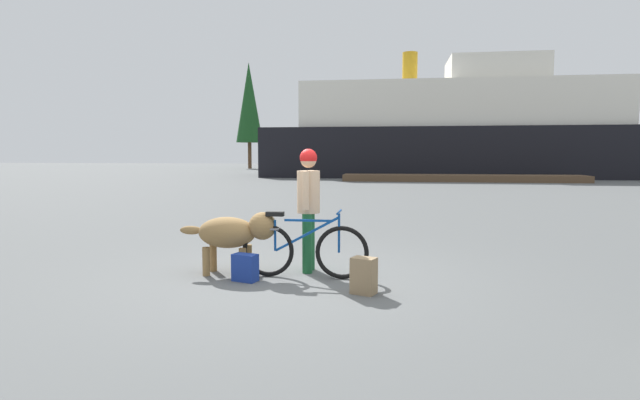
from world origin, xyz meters
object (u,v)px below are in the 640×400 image
person_cyclist (309,198)px  backpack (364,276)px  ferry_boat (456,132)px  bicycle (304,249)px  dog (234,233)px  handbag_pannier (245,268)px

person_cyclist → backpack: person_cyclist is taller
backpack → ferry_boat: 33.13m
bicycle → backpack: bicycle is taller
dog → handbag_pannier: dog is taller
backpack → ferry_boat: (4.78, 32.64, 3.01)m
person_cyclist → ferry_boat: (5.62, 31.60, 2.19)m
backpack → ferry_boat: size_ratio=0.02×
bicycle → handbag_pannier: size_ratio=4.81×
handbag_pannier → ferry_boat: bearing=78.9°
ferry_boat → backpack: bearing=-98.3°
person_cyclist → dog: 1.13m
person_cyclist → dog: bearing=-161.7°
bicycle → handbag_pannier: 0.81m
backpack → bicycle: bearing=141.8°
backpack → handbag_pannier: 1.61m
bicycle → dog: bearing=176.7°
dog → handbag_pannier: (0.26, -0.35, -0.40)m
backpack → ferry_boat: bearing=81.7°
bicycle → backpack: (0.85, -0.67, -0.17)m
dog → handbag_pannier: 0.59m
handbag_pannier → ferry_boat: size_ratio=0.01×
bicycle → person_cyclist: size_ratio=0.99×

